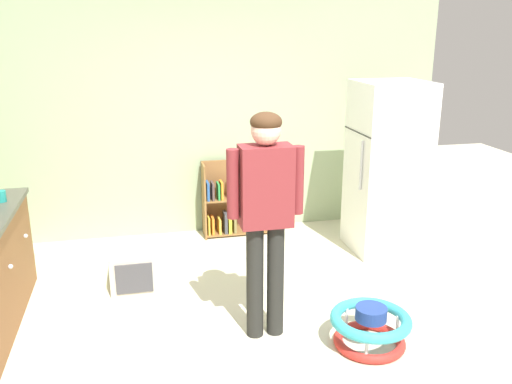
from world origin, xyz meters
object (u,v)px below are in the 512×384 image
(refrigerator, at_px, (387,168))
(bookshelf, at_px, (233,203))
(baby_walker, at_px, (370,327))
(teal_cup, at_px, (1,196))
(pet_carrier, at_px, (134,266))
(standing_person, at_px, (266,205))

(refrigerator, xyz_separation_m, bookshelf, (-1.49, 0.79, -0.53))
(baby_walker, distance_m, teal_cup, 3.16)
(pet_carrier, bearing_deg, standing_person, -48.10)
(refrigerator, xyz_separation_m, standing_person, (-1.64, -1.40, 0.17))
(standing_person, bearing_deg, pet_carrier, 131.90)
(standing_person, distance_m, pet_carrier, 1.71)
(teal_cup, bearing_deg, refrigerator, 5.92)
(baby_walker, relative_size, teal_cup, 6.36)
(refrigerator, xyz_separation_m, teal_cup, (-3.66, -0.38, 0.06))
(refrigerator, bearing_deg, teal_cup, -174.08)
(bookshelf, xyz_separation_m, standing_person, (-0.15, -2.19, 0.69))
(standing_person, relative_size, teal_cup, 18.27)
(pet_carrier, bearing_deg, baby_walker, -40.06)
(bookshelf, bearing_deg, standing_person, -93.94)
(refrigerator, height_order, bookshelf, refrigerator)
(bookshelf, xyz_separation_m, baby_walker, (0.57, -2.53, -0.20))
(standing_person, distance_m, teal_cup, 2.26)
(bookshelf, distance_m, standing_person, 2.30)
(bookshelf, height_order, teal_cup, teal_cup)
(bookshelf, bearing_deg, baby_walker, -77.23)
(standing_person, bearing_deg, baby_walker, -25.15)
(refrigerator, xyz_separation_m, pet_carrier, (-2.62, -0.31, -0.71))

